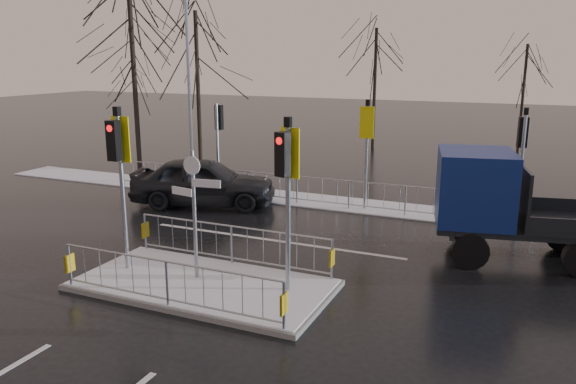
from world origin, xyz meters
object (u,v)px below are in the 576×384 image
at_px(traffic_island, 203,272).
at_px(car_far_lane, 204,182).
at_px(street_lamp_left, 190,76).
at_px(flatbed_truck, 509,203).

xyz_separation_m(traffic_island, car_far_lane, (-4.00, 6.44, 0.49)).
relative_size(traffic_island, car_far_lane, 1.16).
height_order(traffic_island, car_far_lane, traffic_island).
xyz_separation_m(car_far_lane, street_lamp_left, (-2.42, 3.05, 3.61)).
relative_size(traffic_island, street_lamp_left, 0.73).
bearing_deg(street_lamp_left, traffic_island, -55.93).
bearing_deg(traffic_island, car_far_lane, 121.84).
bearing_deg(street_lamp_left, flatbed_truck, -19.57).
distance_m(car_far_lane, flatbed_truck, 10.48).
relative_size(car_far_lane, street_lamp_left, 0.63).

